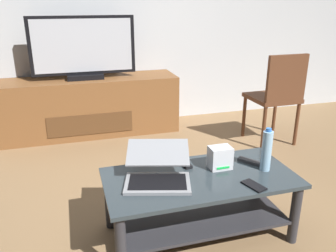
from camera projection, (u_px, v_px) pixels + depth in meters
ground_plane at (179, 225)px, 2.29m from camera, size 7.68×7.68×0.00m
back_wall at (118, 0)px, 3.81m from camera, size 6.40×0.12×2.80m
coffee_table at (199, 195)px, 2.12m from camera, size 1.14×0.56×0.41m
media_cabinet at (88, 106)px, 3.78m from camera, size 1.94×0.51×0.62m
television at (83, 49)px, 3.55m from camera, size 1.06×0.20×0.64m
dining_chair at (277, 94)px, 3.42m from camera, size 0.45×0.45×0.93m
laptop at (158, 170)px, 2.02m from camera, size 0.46×0.48×0.17m
router_box at (220, 158)px, 2.15m from camera, size 0.14×0.10×0.14m
water_bottle_near at (267, 150)px, 2.11m from camera, size 0.06×0.06×0.27m
cell_phone at (254, 186)px, 1.96m from camera, size 0.11×0.15×0.01m
tv_remote at (250, 161)px, 2.24m from camera, size 0.13×0.15×0.02m
soundbar_remote at (184, 163)px, 2.22m from camera, size 0.06×0.16×0.02m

